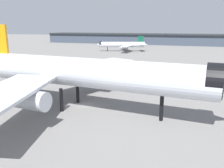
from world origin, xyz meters
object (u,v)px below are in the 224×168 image
(traffic_cone_near_nose, at_px, (198,90))
(traffic_cone_wingtip, at_px, (53,75))
(airliner_near_gate, at_px, (78,73))
(airliner_far_taxiway, at_px, (122,45))

(traffic_cone_near_nose, xyz_separation_m, traffic_cone_wingtip, (-54.12, 6.64, -0.04))
(airliner_near_gate, xyz_separation_m, traffic_cone_near_nose, (28.06, 24.56, -8.30))
(airliner_near_gate, bearing_deg, airliner_far_taxiway, 106.68)
(airliner_near_gate, distance_m, airliner_far_taxiway, 134.13)
(airliner_near_gate, height_order, traffic_cone_wingtip, airliner_near_gate)
(airliner_near_gate, distance_m, traffic_cone_near_nose, 38.20)
(traffic_cone_near_nose, bearing_deg, traffic_cone_wingtip, 173.01)
(airliner_far_taxiway, height_order, traffic_cone_wingtip, airliner_far_taxiway)
(airliner_far_taxiway, relative_size, traffic_cone_near_nose, 53.24)
(traffic_cone_wingtip, bearing_deg, airliner_far_taxiway, 89.15)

